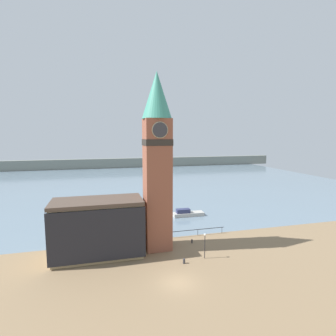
# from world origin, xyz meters

# --- Properties ---
(ground_plane) EXTENTS (160.00, 160.00, 0.00)m
(ground_plane) POSITION_xyz_m (0.00, 0.00, 0.00)
(ground_plane) COLOR #846B4C
(water) EXTENTS (160.00, 120.00, 0.00)m
(water) POSITION_xyz_m (0.00, 73.34, -0.00)
(water) COLOR slate
(water) RESTS_ON ground_plane
(far_shoreline) EXTENTS (180.00, 3.00, 5.00)m
(far_shoreline) POSITION_xyz_m (0.00, 113.34, 2.50)
(far_shoreline) COLOR gray
(far_shoreline) RESTS_ON water
(pier_railing) EXTENTS (9.67, 0.08, 1.09)m
(pier_railing) POSITION_xyz_m (7.45, 13.09, 0.95)
(pier_railing) COLOR #232328
(pier_railing) RESTS_ON ground_plane
(clock_tower) EXTENTS (4.33, 4.33, 26.16)m
(clock_tower) POSITION_xyz_m (-0.27, 10.09, 13.92)
(clock_tower) COLOR brown
(clock_tower) RESTS_ON ground_plane
(pier_building) EXTENTS (12.59, 6.12, 8.13)m
(pier_building) POSITION_xyz_m (-8.98, 9.53, 4.08)
(pier_building) COLOR tan
(pier_building) RESTS_ON ground_plane
(boat_near) EXTENTS (6.62, 2.12, 1.59)m
(boat_near) POSITION_xyz_m (9.18, 23.96, 0.58)
(boat_near) COLOR #B7B2A8
(boat_near) RESTS_ON water
(mooring_bollard_near) EXTENTS (0.32, 0.32, 0.71)m
(mooring_bollard_near) POSITION_xyz_m (2.08, 4.22, 0.38)
(mooring_bollard_near) COLOR #2D2D33
(mooring_bollard_near) RESTS_ON ground_plane
(mooring_bollard_far) EXTENTS (0.26, 0.26, 0.62)m
(mooring_bollard_far) POSITION_xyz_m (5.40, 10.34, 0.34)
(mooring_bollard_far) COLOR #2D2D33
(mooring_bollard_far) RESTS_ON ground_plane
(lamp_post) EXTENTS (0.32, 0.32, 3.60)m
(lamp_post) POSITION_xyz_m (5.32, 4.90, 2.55)
(lamp_post) COLOR black
(lamp_post) RESTS_ON ground_plane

